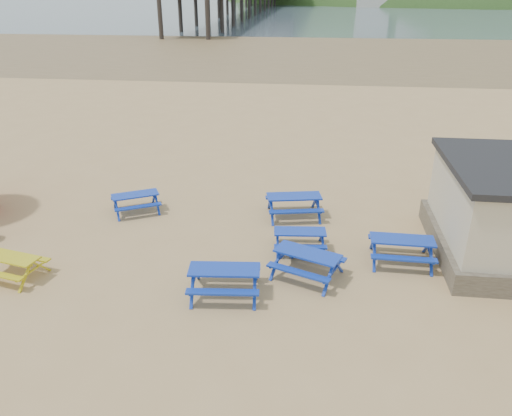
# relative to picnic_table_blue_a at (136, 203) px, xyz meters

# --- Properties ---
(ground) EXTENTS (400.00, 400.00, 0.00)m
(ground) POSITION_rel_picnic_table_blue_a_xyz_m (4.12, -2.80, -0.37)
(ground) COLOR tan
(ground) RESTS_ON ground
(wet_sand) EXTENTS (400.00, 400.00, 0.00)m
(wet_sand) POSITION_rel_picnic_table_blue_a_xyz_m (4.12, 52.20, -0.37)
(wet_sand) COLOR olive
(wet_sand) RESTS_ON ground
(sea) EXTENTS (400.00, 400.00, 0.00)m
(sea) POSITION_rel_picnic_table_blue_a_xyz_m (4.12, 167.20, -0.36)
(sea) COLOR #4B5E6B
(sea) RESTS_ON ground
(picnic_table_blue_a) EXTENTS (2.22, 2.07, 0.74)m
(picnic_table_blue_a) POSITION_rel_picnic_table_blue_a_xyz_m (0.00, 0.00, 0.00)
(picnic_table_blue_a) COLOR #062FA4
(picnic_table_blue_a) RESTS_ON ground
(picnic_table_blue_b) EXTENTS (2.32, 2.00, 0.85)m
(picnic_table_blue_b) POSITION_rel_picnic_table_blue_a_xyz_m (6.13, 0.31, 0.06)
(picnic_table_blue_b) COLOR #062FA4
(picnic_table_blue_b) RESTS_ON ground
(picnic_table_blue_c) EXTENTS (1.82, 1.52, 0.72)m
(picnic_table_blue_c) POSITION_rel_picnic_table_blue_a_xyz_m (6.46, -2.32, -0.01)
(picnic_table_blue_c) COLOR #062FA4
(picnic_table_blue_c) RESTS_ON ground
(picnic_table_blue_d) EXTENTS (2.15, 1.79, 0.85)m
(picnic_table_blue_d) POSITION_rel_picnic_table_blue_a_xyz_m (4.43, -5.17, 0.05)
(picnic_table_blue_d) COLOR #062FA4
(picnic_table_blue_d) RESTS_ON ground
(picnic_table_blue_e) EXTENTS (2.43, 2.22, 0.83)m
(picnic_table_blue_e) POSITION_rel_picnic_table_blue_a_xyz_m (6.75, -3.94, 0.05)
(picnic_table_blue_e) COLOR #062FA4
(picnic_table_blue_e) RESTS_ON ground
(picnic_table_blue_f) EXTENTS (2.03, 1.65, 0.83)m
(picnic_table_blue_f) POSITION_rel_picnic_table_blue_a_xyz_m (9.71, -2.72, 0.05)
(picnic_table_blue_f) COLOR #062FA4
(picnic_table_blue_f) RESTS_ON ground
(picnic_table_yellow) EXTENTS (1.95, 1.70, 0.71)m
(picnic_table_yellow) POSITION_rel_picnic_table_blue_a_xyz_m (-2.08, -5.05, -0.01)
(picnic_table_yellow) COLOR #AD9B08
(picnic_table_yellow) RESTS_ON ground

